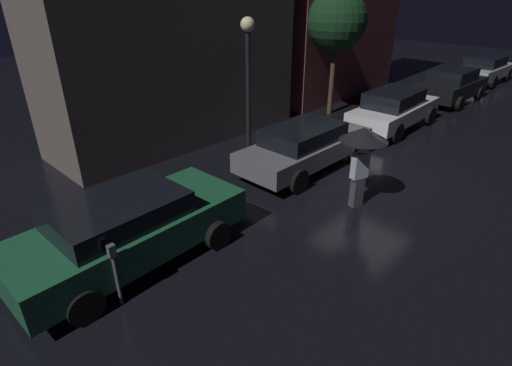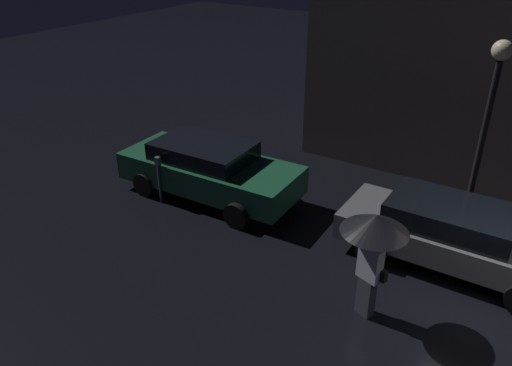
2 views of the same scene
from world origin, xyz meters
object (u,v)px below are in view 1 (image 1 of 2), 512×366
(parked_car_grey, at_px, (306,145))
(parked_car_silver, at_px, (484,69))
(parking_meter, at_px, (115,269))
(parked_car_green, at_px, (128,228))
(parked_car_white, at_px, (394,109))
(parked_car_black, at_px, (452,85))
(pedestrian_with_umbrella, at_px, (363,143))
(street_lamp_near, at_px, (248,60))

(parked_car_grey, height_order, parked_car_silver, parked_car_silver)
(parking_meter, bearing_deg, parked_car_green, 50.24)
(parked_car_silver, bearing_deg, parking_meter, -174.61)
(parked_car_green, bearing_deg, parking_meter, -131.53)
(parked_car_white, xyz_separation_m, parked_car_black, (5.46, -0.09, 0.01))
(parked_car_green, relative_size, parking_meter, 3.76)
(pedestrian_with_umbrella, xyz_separation_m, parking_meter, (-5.83, 1.08, -0.90))
(parked_car_green, xyz_separation_m, parked_car_black, (16.63, 0.05, 0.04))
(parked_car_white, relative_size, parking_meter, 3.66)
(parked_car_silver, distance_m, parking_meter, 22.88)
(parked_car_white, distance_m, street_lamp_near, 6.25)
(parked_car_silver, bearing_deg, parked_car_black, -175.35)
(parked_car_black, bearing_deg, parked_car_silver, 4.36)
(parked_car_silver, bearing_deg, parked_car_grey, -177.70)
(parking_meter, bearing_deg, parked_car_silver, 3.11)
(parked_car_black, distance_m, pedestrian_with_umbrella, 11.82)
(parked_car_black, relative_size, parked_car_silver, 0.96)
(street_lamp_near, bearing_deg, pedestrian_with_umbrella, -99.64)
(parking_meter, bearing_deg, pedestrian_with_umbrella, -10.50)
(parked_car_white, bearing_deg, parked_car_silver, -0.86)
(parking_meter, bearing_deg, parked_car_white, 5.27)
(parked_car_grey, xyz_separation_m, parked_car_silver, (16.11, 0.00, 0.03))
(parked_car_green, relative_size, pedestrian_with_umbrella, 2.27)
(parked_car_green, bearing_deg, parked_car_white, -1.04)
(parked_car_black, distance_m, parked_car_silver, 5.42)
(pedestrian_with_umbrella, relative_size, parking_meter, 1.66)
(pedestrian_with_umbrella, bearing_deg, parked_car_silver, 26.31)
(parked_car_black, bearing_deg, parking_meter, -174.67)
(parked_car_grey, distance_m, pedestrian_with_umbrella, 2.66)
(parked_car_green, relative_size, street_lamp_near, 1.12)
(pedestrian_with_umbrella, bearing_deg, parked_car_green, 176.42)
(parked_car_green, bearing_deg, parked_car_black, -1.58)
(parked_car_white, bearing_deg, street_lamp_near, 154.67)
(parking_meter, distance_m, street_lamp_near, 7.76)
(parked_car_white, xyz_separation_m, pedestrian_with_umbrella, (-6.14, -2.18, 0.89))
(parked_car_silver, height_order, parking_meter, parked_car_silver)
(parked_car_black, bearing_deg, parked_car_green, -177.82)
(parked_car_silver, xyz_separation_m, parking_meter, (-22.85, -1.24, 0.01))
(parked_car_white, relative_size, parked_car_black, 1.08)
(parked_car_green, height_order, parked_car_silver, parked_car_silver)
(street_lamp_near, bearing_deg, parked_car_green, -156.63)
(parked_car_black, relative_size, pedestrian_with_umbrella, 2.04)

